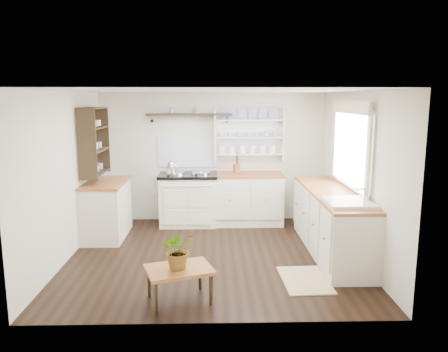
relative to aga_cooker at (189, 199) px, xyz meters
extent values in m
cube|color=black|center=(0.42, -1.57, -0.46)|extent=(4.00, 3.80, 0.01)
cube|color=beige|center=(0.42, 0.33, 0.69)|extent=(4.00, 0.02, 2.30)
cube|color=beige|center=(2.42, -1.57, 0.69)|extent=(0.02, 3.80, 2.30)
cube|color=beige|center=(-1.58, -1.57, 0.69)|extent=(0.02, 3.80, 2.30)
cube|color=white|center=(0.42, -1.57, 1.84)|extent=(4.00, 3.80, 0.01)
cube|color=white|center=(2.38, -1.42, 1.04)|extent=(0.04, 1.40, 1.00)
cube|color=white|center=(2.36, -1.42, 1.04)|extent=(0.02, 1.50, 1.10)
cube|color=beige|center=(2.34, -1.42, 1.62)|extent=(0.04, 1.55, 0.18)
cube|color=white|center=(0.00, 0.00, -0.03)|extent=(0.97, 0.63, 0.86)
cube|color=black|center=(0.00, 0.00, 0.42)|extent=(1.01, 0.67, 0.05)
cylinder|color=silver|center=(-0.22, 0.00, 0.46)|extent=(0.33, 0.33, 0.03)
cylinder|color=silver|center=(0.22, 0.00, 0.46)|extent=(0.33, 0.33, 0.03)
cylinder|color=silver|center=(0.00, -0.36, 0.30)|extent=(0.88, 0.02, 0.02)
cube|color=silver|center=(1.02, 0.03, -0.02)|extent=(1.25, 0.60, 0.88)
cube|color=brown|center=(1.02, 0.03, 0.42)|extent=(1.27, 0.63, 0.04)
cube|color=silver|center=(2.12, -1.47, -0.02)|extent=(0.60, 2.40, 0.88)
cube|color=brown|center=(2.12, -1.47, 0.42)|extent=(0.62, 2.43, 0.04)
cube|color=white|center=(2.12, -2.22, 0.34)|extent=(0.55, 0.60, 0.28)
cylinder|color=silver|center=(2.32, -2.22, 0.54)|extent=(0.02, 0.02, 0.22)
cube|color=silver|center=(-1.28, -0.67, -0.02)|extent=(0.60, 1.10, 0.88)
cube|color=brown|center=(-1.28, -0.67, 0.42)|extent=(0.62, 1.13, 0.04)
cube|color=white|center=(1.07, 0.31, 1.09)|extent=(1.20, 0.03, 0.90)
cube|color=white|center=(1.07, 0.22, 1.09)|extent=(1.20, 0.22, 0.02)
cylinder|color=navy|center=(1.07, 0.23, 1.36)|extent=(0.20, 0.02, 0.20)
cube|color=black|center=(0.02, 0.20, 1.46)|extent=(1.50, 0.24, 0.04)
cone|color=black|center=(-0.63, 0.27, 1.35)|extent=(0.06, 0.20, 0.06)
cone|color=black|center=(0.67, 0.27, 1.35)|extent=(0.06, 0.20, 0.06)
cube|color=black|center=(-1.42, -0.67, 1.09)|extent=(0.28, 0.80, 1.05)
cylinder|color=brown|center=(0.85, 0.11, 0.52)|extent=(0.12, 0.12, 0.14)
cube|color=brown|center=(0.06, -2.97, -0.10)|extent=(0.82, 0.70, 0.04)
cylinder|color=black|center=(-0.16, -3.25, -0.29)|extent=(0.04, 0.04, 0.34)
cylinder|color=black|center=(-0.29, -2.87, -0.29)|extent=(0.04, 0.04, 0.34)
cylinder|color=black|center=(0.41, -3.06, -0.29)|extent=(0.04, 0.04, 0.34)
cylinder|color=black|center=(0.28, -2.68, -0.29)|extent=(0.04, 0.04, 0.34)
imported|color=#3F7233|center=(0.06, -2.97, 0.13)|extent=(0.42, 0.38, 0.41)
cube|color=#9A865A|center=(1.55, -2.47, -0.45)|extent=(0.58, 0.87, 0.02)
camera|label=1|loc=(0.43, -7.48, 1.75)|focal=35.00mm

